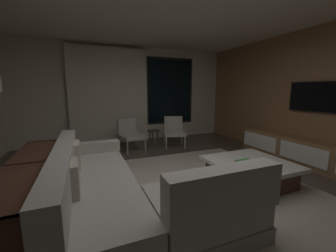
{
  "coord_description": "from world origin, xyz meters",
  "views": [
    {
      "loc": [
        -1.23,
        -2.41,
        1.47
      ],
      "look_at": [
        0.32,
        1.38,
        0.76
      ],
      "focal_mm": 22.03,
      "sensor_mm": 36.0,
      "label": 1
    }
  ],
  "objects_px": {
    "side_stool": "(153,133)",
    "book_stack_on_coffee_table": "(246,163)",
    "accent_chair_near_window": "(174,130)",
    "mounted_tv": "(315,97)",
    "console_table_behind_couch": "(30,193)",
    "coffee_table": "(249,172)",
    "media_console": "(312,155)",
    "sectional_couch": "(121,193)",
    "accent_chair_by_curtain": "(130,133)"
  },
  "relations": [
    {
      "from": "book_stack_on_coffee_table",
      "to": "console_table_behind_couch",
      "type": "height_order",
      "value": "console_table_behind_couch"
    },
    {
      "from": "coffee_table",
      "to": "console_table_behind_couch",
      "type": "bearing_deg",
      "value": 180.0
    },
    {
      "from": "console_table_behind_couch",
      "to": "side_stool",
      "type": "bearing_deg",
      "value": 49.53
    },
    {
      "from": "media_console",
      "to": "console_table_behind_couch",
      "type": "xyz_separation_m",
      "value": [
        -4.57,
        -0.07,
        0.16
      ]
    },
    {
      "from": "mounted_tv",
      "to": "console_table_behind_couch",
      "type": "xyz_separation_m",
      "value": [
        -4.76,
        -0.27,
        -0.93
      ]
    },
    {
      "from": "book_stack_on_coffee_table",
      "to": "mounted_tv",
      "type": "relative_size",
      "value": 0.29
    },
    {
      "from": "sectional_couch",
      "to": "accent_chair_near_window",
      "type": "relative_size",
      "value": 3.21
    },
    {
      "from": "accent_chair_by_curtain",
      "to": "media_console",
      "type": "bearing_deg",
      "value": -40.49
    },
    {
      "from": "coffee_table",
      "to": "media_console",
      "type": "bearing_deg",
      "value": 2.63
    },
    {
      "from": "coffee_table",
      "to": "accent_chair_near_window",
      "type": "xyz_separation_m",
      "value": [
        -0.19,
        2.54,
        0.25
      ]
    },
    {
      "from": "console_table_behind_couch",
      "to": "accent_chair_near_window",
      "type": "bearing_deg",
      "value": 42.59
    },
    {
      "from": "mounted_tv",
      "to": "sectional_couch",
      "type": "bearing_deg",
      "value": -174.02
    },
    {
      "from": "coffee_table",
      "to": "media_console",
      "type": "height_order",
      "value": "media_console"
    },
    {
      "from": "book_stack_on_coffee_table",
      "to": "side_stool",
      "type": "height_order",
      "value": "side_stool"
    },
    {
      "from": "accent_chair_by_curtain",
      "to": "mounted_tv",
      "type": "bearing_deg",
      "value": -36.57
    },
    {
      "from": "side_stool",
      "to": "accent_chair_near_window",
      "type": "bearing_deg",
      "value": -3.93
    },
    {
      "from": "side_stool",
      "to": "mounted_tv",
      "type": "xyz_separation_m",
      "value": [
        2.55,
        -2.31,
        0.98
      ]
    },
    {
      "from": "accent_chair_by_curtain",
      "to": "side_stool",
      "type": "xyz_separation_m",
      "value": [
        0.6,
        -0.03,
        -0.06
      ]
    },
    {
      "from": "side_stool",
      "to": "coffee_table",
      "type": "bearing_deg",
      "value": -73.65
    },
    {
      "from": "sectional_couch",
      "to": "mounted_tv",
      "type": "xyz_separation_m",
      "value": [
        3.84,
        0.4,
        1.06
      ]
    },
    {
      "from": "accent_chair_by_curtain",
      "to": "mounted_tv",
      "type": "height_order",
      "value": "mounted_tv"
    },
    {
      "from": "accent_chair_near_window",
      "to": "accent_chair_by_curtain",
      "type": "distance_m",
      "value": 1.17
    },
    {
      "from": "side_stool",
      "to": "console_table_behind_couch",
      "type": "distance_m",
      "value": 3.4
    },
    {
      "from": "coffee_table",
      "to": "media_console",
      "type": "xyz_separation_m",
      "value": [
        1.61,
        0.07,
        0.06
      ]
    },
    {
      "from": "side_stool",
      "to": "mounted_tv",
      "type": "height_order",
      "value": "mounted_tv"
    },
    {
      "from": "sectional_couch",
      "to": "book_stack_on_coffee_table",
      "type": "relative_size",
      "value": 8.53
    },
    {
      "from": "side_stool",
      "to": "book_stack_on_coffee_table",
      "type": "bearing_deg",
      "value": -77.91
    },
    {
      "from": "book_stack_on_coffee_table",
      "to": "accent_chair_near_window",
      "type": "relative_size",
      "value": 0.38
    },
    {
      "from": "sectional_couch",
      "to": "console_table_behind_couch",
      "type": "bearing_deg",
      "value": 171.88
    },
    {
      "from": "mounted_tv",
      "to": "console_table_behind_couch",
      "type": "bearing_deg",
      "value": -176.72
    },
    {
      "from": "accent_chair_near_window",
      "to": "mounted_tv",
      "type": "xyz_separation_m",
      "value": [
        1.99,
        -2.27,
        0.92
      ]
    },
    {
      "from": "side_stool",
      "to": "console_table_behind_couch",
      "type": "height_order",
      "value": "console_table_behind_couch"
    },
    {
      "from": "coffee_table",
      "to": "book_stack_on_coffee_table",
      "type": "bearing_deg",
      "value": -151.87
    },
    {
      "from": "accent_chair_by_curtain",
      "to": "side_stool",
      "type": "relative_size",
      "value": 1.7
    },
    {
      "from": "console_table_behind_couch",
      "to": "coffee_table",
      "type": "bearing_deg",
      "value": -0.0
    },
    {
      "from": "coffee_table",
      "to": "accent_chair_near_window",
      "type": "distance_m",
      "value": 2.56
    },
    {
      "from": "side_stool",
      "to": "media_console",
      "type": "relative_size",
      "value": 0.15
    },
    {
      "from": "sectional_couch",
      "to": "accent_chair_near_window",
      "type": "height_order",
      "value": "sectional_couch"
    },
    {
      "from": "book_stack_on_coffee_table",
      "to": "coffee_table",
      "type": "bearing_deg",
      "value": 28.13
    },
    {
      "from": "coffee_table",
      "to": "accent_chair_by_curtain",
      "type": "xyz_separation_m",
      "value": [
        -1.36,
        2.61,
        0.25
      ]
    },
    {
      "from": "accent_chair_near_window",
      "to": "sectional_couch",
      "type": "bearing_deg",
      "value": -124.75
    },
    {
      "from": "sectional_couch",
      "to": "coffee_table",
      "type": "relative_size",
      "value": 2.16
    },
    {
      "from": "mounted_tv",
      "to": "accent_chair_near_window",
      "type": "bearing_deg",
      "value": 131.17
    },
    {
      "from": "coffee_table",
      "to": "side_stool",
      "type": "xyz_separation_m",
      "value": [
        -0.76,
        2.58,
        0.19
      ]
    },
    {
      "from": "sectional_couch",
      "to": "accent_chair_near_window",
      "type": "xyz_separation_m",
      "value": [
        1.86,
        2.68,
        0.14
      ]
    },
    {
      "from": "accent_chair_by_curtain",
      "to": "mounted_tv",
      "type": "distance_m",
      "value": 4.04
    },
    {
      "from": "book_stack_on_coffee_table",
      "to": "accent_chair_by_curtain",
      "type": "relative_size",
      "value": 0.38
    },
    {
      "from": "coffee_table",
      "to": "accent_chair_near_window",
      "type": "bearing_deg",
      "value": 94.35
    },
    {
      "from": "coffee_table",
      "to": "accent_chair_by_curtain",
      "type": "relative_size",
      "value": 1.49
    },
    {
      "from": "sectional_couch",
      "to": "side_stool",
      "type": "bearing_deg",
      "value": 64.55
    }
  ]
}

